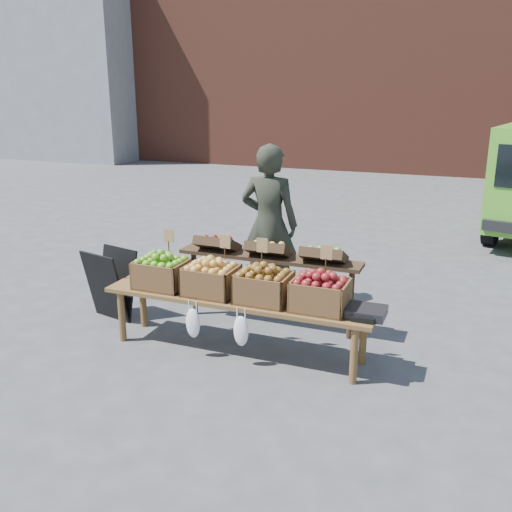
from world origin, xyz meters
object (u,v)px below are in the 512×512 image
at_px(chalkboard_sign, 111,284).
at_px(crate_russet_pears, 211,280).
at_px(display_bench, 237,325).
at_px(weighing_scale, 366,312).
at_px(vendor, 269,224).
at_px(crate_red_apples, 264,287).
at_px(back_table, 269,281).
at_px(crate_green_apples, 320,295).
at_px(crate_golden_apples, 162,274).

bearing_deg(chalkboard_sign, crate_russet_pears, 2.08).
distance_m(display_bench, weighing_scale, 1.29).
height_order(vendor, crate_red_apples, vendor).
xyz_separation_m(chalkboard_sign, crate_red_apples, (1.93, -0.27, 0.31)).
distance_m(chalkboard_sign, display_bench, 1.68).
bearing_deg(weighing_scale, crate_russet_pears, 180.00).
bearing_deg(crate_red_apples, back_table, 106.72).
height_order(vendor, crate_green_apples, vendor).
bearing_deg(crate_green_apples, weighing_scale, 0.00).
bearing_deg(display_bench, crate_russet_pears, 180.00).
distance_m(back_table, weighing_scale, 1.39).
bearing_deg(weighing_scale, crate_green_apples, 180.00).
bearing_deg(vendor, weighing_scale, 132.16).
bearing_deg(chalkboard_sign, weighing_scale, 7.87).
relative_size(back_table, crate_green_apples, 4.20).
bearing_deg(weighing_scale, crate_golden_apples, 180.00).
xyz_separation_m(chalkboard_sign, display_bench, (1.66, -0.27, -0.12)).
bearing_deg(vendor, crate_green_apples, 122.54).
distance_m(back_table, crate_green_apples, 1.07).
bearing_deg(vendor, crate_golden_apples, 64.58).
bearing_deg(display_bench, chalkboard_sign, 170.68).
height_order(chalkboard_sign, crate_golden_apples, crate_golden_apples).
xyz_separation_m(crate_russet_pears, weighing_scale, (1.53, 0.00, -0.10)).
distance_m(crate_golden_apples, crate_red_apples, 1.10).
distance_m(crate_golden_apples, weighing_scale, 2.08).
height_order(display_bench, crate_green_apples, crate_green_apples).
bearing_deg(display_bench, vendor, 98.39).
bearing_deg(crate_golden_apples, crate_red_apples, 0.00).
relative_size(crate_green_apples, weighing_scale, 1.47).
bearing_deg(crate_red_apples, crate_green_apples, 0.00).
relative_size(crate_russet_pears, crate_red_apples, 1.00).
bearing_deg(crate_green_apples, vendor, 125.39).
xyz_separation_m(display_bench, crate_red_apples, (0.27, 0.00, 0.42)).
height_order(back_table, crate_golden_apples, back_table).
distance_m(display_bench, crate_golden_apples, 0.93).
bearing_deg(crate_red_apples, weighing_scale, 0.00).
relative_size(vendor, weighing_scale, 5.60).
height_order(back_table, display_bench, back_table).
height_order(back_table, weighing_scale, back_table).
xyz_separation_m(back_table, weighing_scale, (1.19, -0.72, 0.09)).
height_order(crate_golden_apples, weighing_scale, crate_golden_apples).
distance_m(chalkboard_sign, weighing_scale, 2.93).
relative_size(crate_russet_pears, crate_green_apples, 1.00).
distance_m(crate_golden_apples, crate_russet_pears, 0.55).
distance_m(back_table, display_bench, 0.76).
xyz_separation_m(chalkboard_sign, crate_russet_pears, (1.38, -0.27, 0.31)).
bearing_deg(back_table, chalkboard_sign, -165.38).
bearing_deg(back_table, weighing_scale, -31.15).
xyz_separation_m(crate_golden_apples, weighing_scale, (2.08, 0.00, -0.10)).
xyz_separation_m(chalkboard_sign, back_table, (1.72, 0.45, 0.12)).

